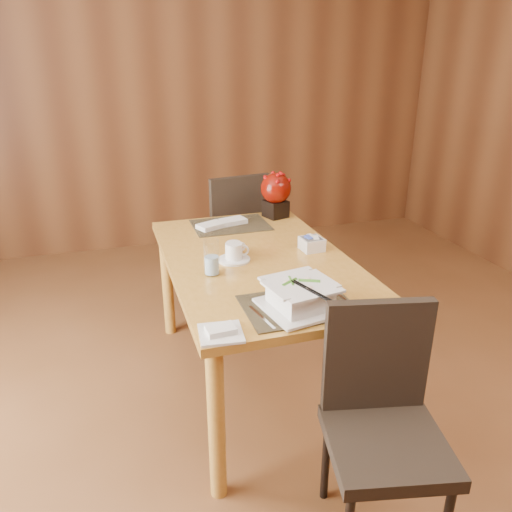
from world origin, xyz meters
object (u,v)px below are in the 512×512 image
object	(u,v)px
dining_table	(258,276)
coffee_cup	(234,253)
bread_plate	(221,333)
far_chair	(234,231)
near_chair	(382,410)
soup_setting	(300,296)
creamer_jug	(234,248)
water_glass	(212,258)
berry_decor	(276,192)
sugar_caddy	(312,244)

from	to	relation	value
dining_table	coffee_cup	world-z (taller)	coffee_cup
bread_plate	far_chair	distance (m)	1.78
coffee_cup	near_chair	distance (m)	1.05
dining_table	coffee_cup	xyz separation A→B (m)	(-0.12, 0.01, 0.14)
soup_setting	near_chair	distance (m)	0.53
soup_setting	creamer_jug	world-z (taller)	soup_setting
soup_setting	coffee_cup	world-z (taller)	soup_setting
bread_plate	water_glass	bearing A→B (deg)	80.63
soup_setting	creamer_jug	bearing A→B (deg)	88.56
coffee_cup	bread_plate	distance (m)	0.72
dining_table	berry_decor	size ratio (longest dim) A/B	5.30
creamer_jug	berry_decor	distance (m)	0.70
water_glass	berry_decor	world-z (taller)	berry_decor
creamer_jug	sugar_caddy	bearing A→B (deg)	-11.97
coffee_cup	water_glass	distance (m)	0.20
coffee_cup	water_glass	bearing A→B (deg)	-136.93
coffee_cup	far_chair	size ratio (longest dim) A/B	0.17
soup_setting	water_glass	world-z (taller)	water_glass
berry_decor	near_chair	world-z (taller)	berry_decor
dining_table	far_chair	world-z (taller)	far_chair
bread_plate	far_chair	world-z (taller)	far_chair
dining_table	near_chair	distance (m)	0.99
water_glass	coffee_cup	bearing A→B (deg)	43.07
sugar_caddy	far_chair	bearing A→B (deg)	99.14
berry_decor	near_chair	xyz separation A→B (m)	(-0.15, -1.60, -0.41)
creamer_jug	berry_decor	bearing A→B (deg)	48.70
dining_table	berry_decor	bearing A→B (deg)	63.34
far_chair	sugar_caddy	bearing A→B (deg)	91.50
sugar_caddy	near_chair	distance (m)	1.04
creamer_jug	near_chair	size ratio (longest dim) A/B	0.11
soup_setting	far_chair	world-z (taller)	far_chair
dining_table	far_chair	distance (m)	1.04
water_glass	far_chair	world-z (taller)	far_chair
water_glass	berry_decor	distance (m)	0.96
dining_table	water_glass	size ratio (longest dim) A/B	8.81
soup_setting	far_chair	size ratio (longest dim) A/B	0.35
creamer_jug	water_glass	bearing A→B (deg)	-130.60
dining_table	water_glass	xyz separation A→B (m)	(-0.27, -0.13, 0.18)
water_glass	near_chair	distance (m)	1.00
near_chair	dining_table	bearing A→B (deg)	112.52
dining_table	near_chair	world-z (taller)	near_chair
coffee_cup	water_glass	world-z (taller)	water_glass
water_glass	bread_plate	size ratio (longest dim) A/B	1.06
water_glass	berry_decor	xyz separation A→B (m)	(0.59, 0.76, 0.08)
sugar_caddy	bread_plate	distance (m)	0.96
bread_plate	coffee_cup	bearing A→B (deg)	71.04
water_glass	creamer_jug	xyz separation A→B (m)	(0.16, 0.22, -0.05)
far_chair	soup_setting	bearing A→B (deg)	76.99
coffee_cup	creamer_jug	size ratio (longest dim) A/B	1.71
berry_decor	creamer_jug	bearing A→B (deg)	-127.80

